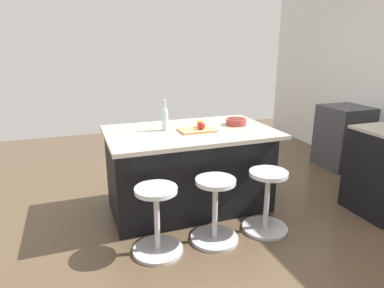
{
  "coord_description": "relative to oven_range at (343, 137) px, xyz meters",
  "views": [
    {
      "loc": [
        1.19,
        3.03,
        1.75
      ],
      "look_at": [
        0.06,
        -0.1,
        0.75
      ],
      "focal_mm": 31.68,
      "sensor_mm": 36.0,
      "label": 1
    }
  ],
  "objects": [
    {
      "name": "ground_plane",
      "position": [
        2.48,
        0.68,
        -0.44
      ],
      "size": [
        7.61,
        7.61,
        0.0
      ],
      "primitive_type": "plane",
      "color": "brown"
    },
    {
      "name": "oven_range",
      "position": [
        0.0,
        0.0,
        0.0
      ],
      "size": [
        0.6,
        0.61,
        0.89
      ],
      "color": "#38383D",
      "rests_on": "ground_plane"
    },
    {
      "name": "kitchen_island",
      "position": [
        2.54,
        0.48,
        0.01
      ],
      "size": [
        1.71,
        1.06,
        0.89
      ],
      "color": "black",
      "rests_on": "ground_plane"
    },
    {
      "name": "stool_by_window",
      "position": [
        2.01,
        1.19,
        -0.16
      ],
      "size": [
        0.44,
        0.44,
        0.61
      ],
      "color": "#B7B7BC",
      "rests_on": "ground_plane"
    },
    {
      "name": "stool_middle",
      "position": [
        2.54,
        1.19,
        -0.16
      ],
      "size": [
        0.44,
        0.44,
        0.61
      ],
      "color": "#B7B7BC",
      "rests_on": "ground_plane"
    },
    {
      "name": "stool_near_camera",
      "position": [
        3.08,
        1.19,
        -0.16
      ],
      "size": [
        0.44,
        0.44,
        0.61
      ],
      "color": "#B7B7BC",
      "rests_on": "ground_plane"
    },
    {
      "name": "cutting_board",
      "position": [
        2.49,
        0.58,
        0.45
      ],
      "size": [
        0.36,
        0.24,
        0.02
      ],
      "primitive_type": "cube",
      "color": "tan",
      "rests_on": "kitchen_island"
    },
    {
      "name": "apple_red",
      "position": [
        2.45,
        0.6,
        0.5
      ],
      "size": [
        0.08,
        0.08,
        0.08
      ],
      "primitive_type": "sphere",
      "color": "red",
      "rests_on": "cutting_board"
    },
    {
      "name": "apple_yellow",
      "position": [
        2.42,
        0.51,
        0.51
      ],
      "size": [
        0.08,
        0.08,
        0.08
      ],
      "primitive_type": "sphere",
      "color": "gold",
      "rests_on": "cutting_board"
    },
    {
      "name": "water_bottle",
      "position": [
        2.79,
        0.44,
        0.57
      ],
      "size": [
        0.06,
        0.06,
        0.31
      ],
      "color": "silver",
      "rests_on": "kitchen_island"
    },
    {
      "name": "fruit_bowl",
      "position": [
        1.99,
        0.47,
        0.48
      ],
      "size": [
        0.22,
        0.22,
        0.07
      ],
      "color": "#993833",
      "rests_on": "kitchen_island"
    }
  ]
}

